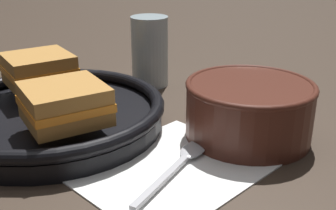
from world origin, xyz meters
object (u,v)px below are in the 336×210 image
(skillet, at_px, (54,114))
(drinking_glass, at_px, (150,51))
(sandwich_near_right, at_px, (65,103))
(sandwich_near_left, at_px, (39,69))
(soup_bowl, at_px, (249,107))
(spoon, at_px, (187,156))

(skillet, relative_size, drinking_glass, 2.52)
(sandwich_near_right, bearing_deg, sandwich_near_left, 67.21)
(sandwich_near_right, distance_m, drinking_glass, 0.27)
(skillet, height_order, drinking_glass, drinking_glass)
(soup_bowl, height_order, skillet, soup_bowl)
(sandwich_near_left, height_order, sandwich_near_right, same)
(skillet, height_order, sandwich_near_right, sandwich_near_right)
(spoon, bearing_deg, drinking_glass, 39.54)
(spoon, xyz_separation_m, sandwich_near_right, (-0.07, 0.13, 0.06))
(skillet, xyz_separation_m, drinking_glass, (0.23, 0.02, 0.04))
(spoon, distance_m, drinking_glass, 0.30)
(sandwich_near_left, height_order, drinking_glass, drinking_glass)
(soup_bowl, relative_size, drinking_glass, 1.37)
(skillet, bearing_deg, sandwich_near_right, -112.79)
(soup_bowl, distance_m, sandwich_near_left, 0.32)
(soup_bowl, distance_m, skillet, 0.27)
(soup_bowl, xyz_separation_m, sandwich_near_left, (-0.12, 0.29, 0.02))
(spoon, xyz_separation_m, sandwich_near_left, (-0.01, 0.27, 0.06))
(spoon, height_order, drinking_glass, drinking_glass)
(spoon, bearing_deg, skillet, 90.51)
(soup_bowl, bearing_deg, sandwich_near_right, 140.36)
(drinking_glass, bearing_deg, sandwich_near_left, 166.07)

